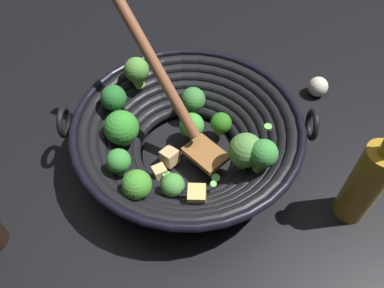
{
  "coord_description": "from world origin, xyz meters",
  "views": [
    {
      "loc": [
        -0.11,
        -0.4,
        0.56
      ],
      "look_at": [
        0.01,
        0.0,
        0.03
      ],
      "focal_mm": 35.24,
      "sensor_mm": 36.0,
      "label": 1
    }
  ],
  "objects": [
    {
      "name": "ground_plane",
      "position": [
        0.0,
        0.0,
        0.0
      ],
      "size": [
        4.0,
        4.0,
        0.0
      ],
      "primitive_type": "plane",
      "color": "black"
    },
    {
      "name": "garlic_bulb",
      "position": [
        0.3,
        0.08,
        0.02
      ],
      "size": [
        0.04,
        0.04,
        0.04
      ],
      "primitive_type": "sphere",
      "color": "silver",
      "rests_on": "ground"
    },
    {
      "name": "wok",
      "position": [
        -0.0,
        0.0,
        0.06
      ],
      "size": [
        0.42,
        0.39,
        0.29
      ],
      "color": "black",
      "rests_on": "ground"
    },
    {
      "name": "cooking_oil_bottle",
      "position": [
        0.23,
        -0.18,
        0.09
      ],
      "size": [
        0.05,
        0.05,
        0.21
      ],
      "color": "#AD7F23",
      "rests_on": "ground"
    }
  ]
}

